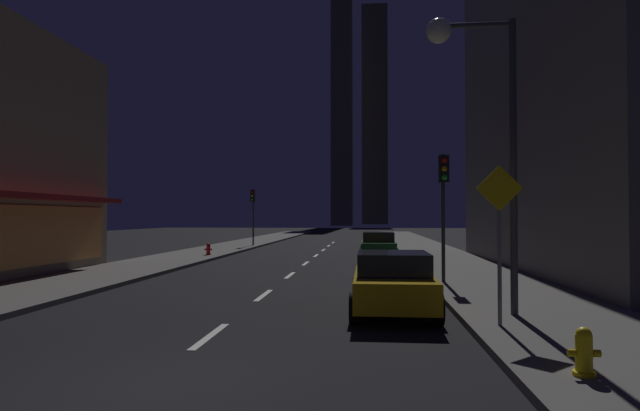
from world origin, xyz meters
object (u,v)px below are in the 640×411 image
object	(u,v)px
traffic_light_far_left	(253,205)
pedestrian_crossing_sign	(499,231)
car_parked_near	(393,282)
fire_hydrant_far_left	(208,249)
fire_hydrant_yellow_near	(584,353)
street_lamp_right	(475,92)
traffic_light_near_right	(444,189)
car_parked_far	(378,245)

from	to	relation	value
traffic_light_far_left	pedestrian_crossing_sign	distance (m)	30.01
car_parked_near	fire_hydrant_far_left	world-z (taller)	car_parked_near
fire_hydrant_yellow_near	street_lamp_right	bearing A→B (deg)	96.68
car_parked_near	traffic_light_far_left	xyz separation A→B (m)	(-9.10, 25.85, 2.45)
fire_hydrant_yellow_near	street_lamp_right	size ratio (longest dim) A/B	0.10
fire_hydrant_yellow_near	traffic_light_near_right	world-z (taller)	traffic_light_near_right
fire_hydrant_far_left	traffic_light_near_right	distance (m)	16.31
street_lamp_right	pedestrian_crossing_sign	xyz separation A→B (m)	(0.22, -1.20, -3.05)
traffic_light_far_left	street_lamp_right	bearing A→B (deg)	-67.80
car_parked_near	car_parked_far	size ratio (longest dim) A/B	1.00
traffic_light_far_left	street_lamp_right	xyz separation A→B (m)	(10.88, -26.66, 1.87)
car_parked_far	traffic_light_near_right	distance (m)	11.62
traffic_light_far_left	pedestrian_crossing_sign	bearing A→B (deg)	-68.27
car_parked_far	fire_hydrant_far_left	world-z (taller)	car_parked_far
car_parked_far	fire_hydrant_far_left	xyz separation A→B (m)	(-9.50, 0.15, -0.29)
fire_hydrant_far_left	traffic_light_far_left	xyz separation A→B (m)	(0.40, 9.67, 2.74)
street_lamp_right	traffic_light_near_right	bearing A→B (deg)	88.78
traffic_light_near_right	pedestrian_crossing_sign	size ratio (longest dim) A/B	1.33
car_parked_far	pedestrian_crossing_sign	world-z (taller)	pedestrian_crossing_sign
car_parked_near	traffic_light_near_right	bearing A→B (deg)	68.54
car_parked_near	traffic_light_far_left	distance (m)	27.52
car_parked_near	street_lamp_right	bearing A→B (deg)	-24.37
fire_hydrant_far_left	street_lamp_right	distance (m)	20.90
car_parked_near	street_lamp_right	world-z (taller)	street_lamp_right
fire_hydrant_yellow_near	pedestrian_crossing_sign	xyz separation A→B (m)	(-0.30, 3.24, 1.56)
fire_hydrant_far_left	traffic_light_far_left	world-z (taller)	traffic_light_far_left
fire_hydrant_far_left	pedestrian_crossing_sign	distance (m)	21.57
fire_hydrant_far_left	street_lamp_right	size ratio (longest dim) A/B	0.10
street_lamp_right	traffic_light_far_left	bearing A→B (deg)	112.20
fire_hydrant_yellow_near	car_parked_near	bearing A→B (deg)	113.67
traffic_light_near_right	traffic_light_far_left	bearing A→B (deg)	117.63
pedestrian_crossing_sign	fire_hydrant_yellow_near	bearing A→B (deg)	-84.72
traffic_light_near_right	traffic_light_far_left	world-z (taller)	same
fire_hydrant_far_left	car_parked_far	bearing A→B (deg)	-0.90
car_parked_near	pedestrian_crossing_sign	world-z (taller)	pedestrian_crossing_sign
fire_hydrant_yellow_near	traffic_light_near_right	size ratio (longest dim) A/B	0.16
fire_hydrant_far_left	traffic_light_near_right	xyz separation A→B (m)	(11.40, -11.34, 2.74)
traffic_light_near_right	street_lamp_right	world-z (taller)	street_lamp_right
traffic_light_far_left	fire_hydrant_far_left	bearing A→B (deg)	-92.37
car_parked_far	street_lamp_right	world-z (taller)	street_lamp_right
traffic_light_near_right	car_parked_near	bearing A→B (deg)	-111.46
fire_hydrant_yellow_near	traffic_light_near_right	xyz separation A→B (m)	(-0.40, 10.08, 2.74)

